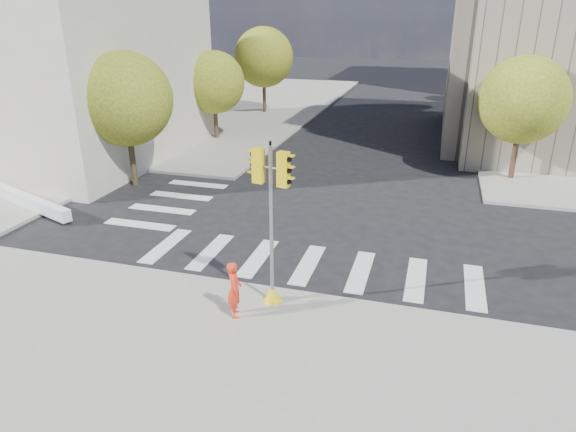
# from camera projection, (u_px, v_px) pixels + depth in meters

# --- Properties ---
(ground) EXTENTS (160.00, 160.00, 0.00)m
(ground) POSITION_uv_depth(u_px,v_px,m) (324.00, 242.00, 19.24)
(ground) COLOR black
(ground) RESTS_ON ground
(sidewalk_far_left) EXTENTS (28.00, 40.00, 0.15)m
(sidewalk_far_left) POSITION_uv_depth(u_px,v_px,m) (175.00, 103.00, 47.60)
(sidewalk_far_left) COLOR gray
(sidewalk_far_left) RESTS_ON ground
(classical_building) EXTENTS (19.00, 15.00, 12.70)m
(classical_building) POSITION_uv_depth(u_px,v_px,m) (14.00, 41.00, 29.20)
(classical_building) COLOR beige
(classical_building) RESTS_ON ground
(tree_lw_near) EXTENTS (4.40, 4.40, 6.41)m
(tree_lw_near) POSITION_uv_depth(u_px,v_px,m) (126.00, 99.00, 23.98)
(tree_lw_near) COLOR #382616
(tree_lw_near) RESTS_ON ground
(tree_lw_mid) EXTENTS (4.00, 4.00, 5.77)m
(tree_lw_mid) POSITION_uv_depth(u_px,v_px,m) (214.00, 82.00, 33.06)
(tree_lw_mid) COLOR #382616
(tree_lw_mid) RESTS_ON ground
(tree_lw_far) EXTENTS (4.80, 4.80, 6.95)m
(tree_lw_far) POSITION_uv_depth(u_px,v_px,m) (264.00, 57.00, 41.67)
(tree_lw_far) COLOR #382616
(tree_lw_far) RESTS_ON ground
(tree_re_near) EXTENTS (4.20, 4.20, 6.16)m
(tree_re_near) POSITION_uv_depth(u_px,v_px,m) (523.00, 100.00, 24.68)
(tree_re_near) COLOR #382616
(tree_re_near) RESTS_ON ground
(tree_re_mid) EXTENTS (4.60, 4.60, 6.66)m
(tree_re_mid) POSITION_uv_depth(u_px,v_px,m) (502.00, 69.00, 35.25)
(tree_re_mid) COLOR #382616
(tree_re_mid) RESTS_ON ground
(tree_re_far) EXTENTS (4.00, 4.00, 5.88)m
(tree_re_far) POSITION_uv_depth(u_px,v_px,m) (489.00, 61.00, 46.12)
(tree_re_far) COLOR #382616
(tree_re_far) RESTS_ON ground
(lamp_near) EXTENTS (0.35, 0.18, 8.11)m
(lamp_near) POSITION_uv_depth(u_px,v_px,m) (526.00, 79.00, 27.91)
(lamp_near) COLOR black
(lamp_near) RESTS_ON sidewalk_far_right
(lamp_far) EXTENTS (0.35, 0.18, 8.11)m
(lamp_far) POSITION_uv_depth(u_px,v_px,m) (502.00, 58.00, 40.38)
(lamp_far) COLOR black
(lamp_far) RESTS_ON sidewalk_far_right
(traffic_signal) EXTENTS (1.08, 0.56, 4.77)m
(traffic_signal) POSITION_uv_depth(u_px,v_px,m) (272.00, 238.00, 14.26)
(traffic_signal) COLOR #DEBC0B
(traffic_signal) RESTS_ON sidewalk_near
(photographer) EXTENTS (0.61, 0.71, 1.63)m
(photographer) POSITION_uv_depth(u_px,v_px,m) (234.00, 289.00, 14.02)
(photographer) COLOR red
(photographer) RESTS_ON sidewalk_near
(planter_wall) EXTENTS (5.75, 2.50, 0.50)m
(planter_wall) POSITION_uv_depth(u_px,v_px,m) (29.00, 201.00, 22.18)
(planter_wall) COLOR silver
(planter_wall) RESTS_ON sidewalk_left_near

